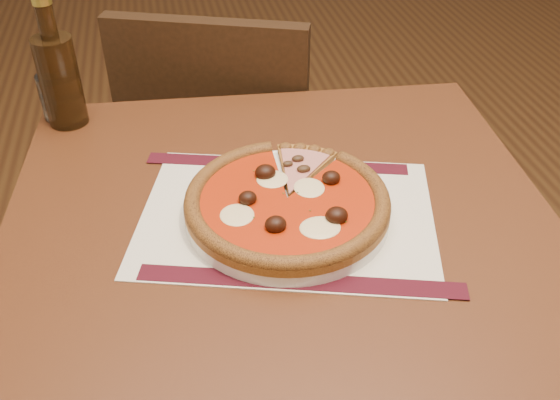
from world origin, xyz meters
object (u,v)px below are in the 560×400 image
object	(u,v)px
plate	(287,211)
water_glass	(59,96)
table	(283,276)
bottle	(59,77)
chair_far	(226,155)
pizza	(287,200)

from	to	relation	value
plate	water_glass	xyz separation A→B (m)	(-0.34, 0.37, 0.03)
table	bottle	xyz separation A→B (m)	(-0.32, 0.36, 0.19)
chair_far	bottle	distance (m)	0.51
bottle	chair_far	bearing A→B (deg)	37.07
chair_far	water_glass	xyz separation A→B (m)	(-0.31, -0.20, 0.29)
water_glass	bottle	world-z (taller)	bottle
bottle	table	bearing A→B (deg)	-48.72
chair_far	pizza	distance (m)	0.64
plate	pizza	xyz separation A→B (m)	(-0.00, -0.00, 0.02)
table	pizza	world-z (taller)	pizza
water_glass	bottle	xyz separation A→B (m)	(0.01, -0.03, 0.05)
chair_far	bottle	bearing A→B (deg)	57.55
pizza	chair_far	bearing A→B (deg)	92.87
table	bottle	distance (m)	0.52
pizza	bottle	size ratio (longest dim) A/B	1.29
table	pizza	distance (m)	0.13
chair_far	water_glass	distance (m)	0.47
bottle	plate	bearing A→B (deg)	-46.46
table	plate	xyz separation A→B (m)	(0.01, 0.02, 0.11)
plate	water_glass	bearing A→B (deg)	132.51
plate	bottle	distance (m)	0.48
chair_far	pizza	size ratio (longest dim) A/B	2.96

